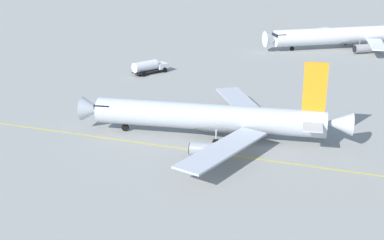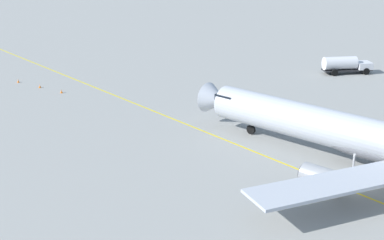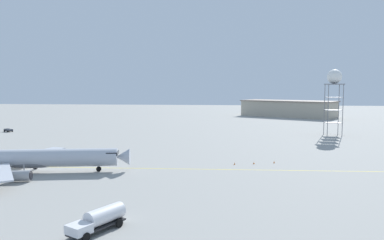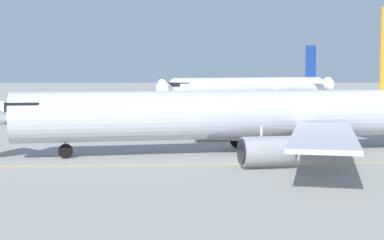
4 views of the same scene
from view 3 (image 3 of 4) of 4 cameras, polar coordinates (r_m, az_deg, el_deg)
name	(u,v)px [view 3 (image 3 of 4)]	position (r m, az deg, el deg)	size (l,w,h in m)	color
ground_plane	(34,168)	(91.07, -23.23, -6.86)	(600.00, 600.00, 0.00)	gray
airliner_main	(35,159)	(85.75, -23.11, -5.57)	(36.00, 39.73, 11.96)	#B2B7C1
baggage_truck_truck	(8,130)	(168.64, -26.54, -1.40)	(3.47, 4.27, 1.22)	#232326
fuel_tanker_truck	(99,219)	(49.76, -14.15, -14.62)	(8.22, 5.89, 2.87)	#232326
radar_tower	(334,81)	(148.89, 21.17, 5.71)	(6.14, 6.14, 24.86)	slate
terminal_shed	(288,108)	(237.47, 14.67, 1.74)	(47.12, 59.79, 10.02)	#B2A893
taxiway_centreline	(35,167)	(92.45, -23.14, -6.68)	(7.59, 175.83, 0.01)	yellow
safety_cone_near	(234,164)	(87.99, 6.59, -6.70)	(0.36, 0.36, 0.55)	orange
safety_cone_mid	(254,163)	(89.51, 9.55, -6.54)	(0.36, 0.36, 0.55)	orange
safety_cone_far	(274,162)	(91.38, 12.59, -6.35)	(0.36, 0.36, 0.55)	orange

